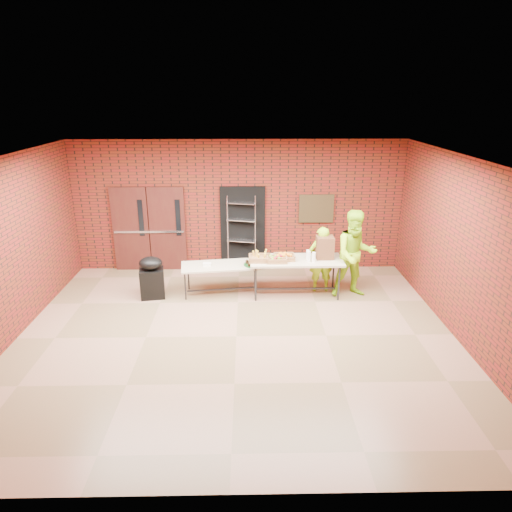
{
  "coord_description": "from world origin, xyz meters",
  "views": [
    {
      "loc": [
        0.22,
        -7.38,
        4.21
      ],
      "look_at": [
        0.39,
        1.4,
        1.06
      ],
      "focal_mm": 32.0,
      "sensor_mm": 36.0,
      "label": 1
    }
  ],
  "objects": [
    {
      "name": "cup_stack_back",
      "position": [
        1.51,
        1.84,
        0.93
      ],
      "size": [
        0.07,
        0.07,
        0.22
      ],
      "primitive_type": "cylinder",
      "color": "white",
      "rests_on": "table_right"
    },
    {
      "name": "coffee_dispenser",
      "position": [
        1.89,
        1.92,
        1.06
      ],
      "size": [
        0.37,
        0.33,
        0.48
      ],
      "primitive_type": "cube",
      "color": "brown",
      "rests_on": "table_right"
    },
    {
      "name": "basket_oranges",
      "position": [
        1.01,
        1.84,
        0.88
      ],
      "size": [
        0.45,
        0.35,
        0.14
      ],
      "color": "#B07847",
      "rests_on": "table_right"
    },
    {
      "name": "room",
      "position": [
        0.0,
        0.0,
        1.6
      ],
      "size": [
        8.08,
        7.08,
        3.28
      ],
      "color": "olive",
      "rests_on": "ground"
    },
    {
      "name": "wire_rack",
      "position": [
        0.07,
        3.32,
        0.94
      ],
      "size": [
        0.73,
        0.39,
        1.88
      ],
      "primitive_type": null,
      "rotation": [
        0.0,
        0.0,
        -0.24
      ],
      "color": "#B7B6BE",
      "rests_on": "room"
    },
    {
      "name": "volunteer_woman",
      "position": [
        1.84,
        2.07,
        0.74
      ],
      "size": [
        0.57,
        0.4,
        1.48
      ],
      "primitive_type": "imported",
      "rotation": [
        0.0,
        0.0,
        3.24
      ],
      "color": "#9EDF18",
      "rests_on": "room"
    },
    {
      "name": "table_right",
      "position": [
        1.27,
        1.85,
        0.75
      ],
      "size": [
        2.0,
        0.84,
        0.82
      ],
      "rotation": [
        0.0,
        0.0,
        0.01
      ],
      "color": "tan",
      "rests_on": "room"
    },
    {
      "name": "bronze_plaque",
      "position": [
        1.9,
        3.45,
        1.55
      ],
      "size": [
        0.85,
        0.04,
        0.7
      ],
      "primitive_type": "cube",
      "color": "#3A2D17",
      "rests_on": "room"
    },
    {
      "name": "double_doors",
      "position": [
        -2.2,
        3.44,
        1.05
      ],
      "size": [
        1.78,
        0.12,
        2.1
      ],
      "color": "#411B12",
      "rests_on": "room"
    },
    {
      "name": "covered_grill",
      "position": [
        -1.86,
        1.77,
        0.46
      ],
      "size": [
        0.57,
        0.5,
        0.92
      ],
      "rotation": [
        0.0,
        0.0,
        0.18
      ],
      "color": "black",
      "rests_on": "room"
    },
    {
      "name": "table_left",
      "position": [
        -0.37,
        1.88,
        0.63
      ],
      "size": [
        1.76,
        0.91,
        0.69
      ],
      "rotation": [
        0.0,
        0.0,
        0.13
      ],
      "color": "tan",
      "rests_on": "room"
    },
    {
      "name": "volunteer_man",
      "position": [
        2.52,
        1.77,
        0.96
      ],
      "size": [
        1.0,
        0.81,
        1.92
      ],
      "primitive_type": "imported",
      "rotation": [
        0.0,
        0.0,
        0.1
      ],
      "color": "#9EDF18",
      "rests_on": "room"
    },
    {
      "name": "basket_apples",
      "position": [
        0.84,
        1.7,
        0.88
      ],
      "size": [
        0.43,
        0.33,
        0.13
      ],
      "color": "#B07847",
      "rests_on": "table_right"
    },
    {
      "name": "cup_stack_front",
      "position": [
        1.52,
        1.71,
        0.93
      ],
      "size": [
        0.08,
        0.08,
        0.23
      ],
      "primitive_type": "cylinder",
      "color": "white",
      "rests_on": "table_right"
    },
    {
      "name": "basket_bananas",
      "position": [
        0.48,
        1.77,
        0.88
      ],
      "size": [
        0.47,
        0.37,
        0.15
      ],
      "color": "#B07847",
      "rests_on": "table_right"
    },
    {
      "name": "cup_stack_mid",
      "position": [
        1.62,
        1.68,
        0.93
      ],
      "size": [
        0.07,
        0.07,
        0.22
      ],
      "primitive_type": "cylinder",
      "color": "white",
      "rests_on": "table_right"
    },
    {
      "name": "muffin_tray",
      "position": [
        0.35,
        1.86,
        0.74
      ],
      "size": [
        0.44,
        0.44,
        0.11
      ],
      "color": "#15521D",
      "rests_on": "table_left"
    },
    {
      "name": "napkin_box",
      "position": [
        -0.66,
        1.85,
        0.72
      ],
      "size": [
        0.18,
        0.12,
        0.06
      ],
      "primitive_type": "cube",
      "color": "white",
      "rests_on": "table_left"
    },
    {
      "name": "dark_doorway",
      "position": [
        0.1,
        3.46,
        1.05
      ],
      "size": [
        1.1,
        0.06,
        2.1
      ],
      "primitive_type": "cube",
      "color": "black",
      "rests_on": "room"
    }
  ]
}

